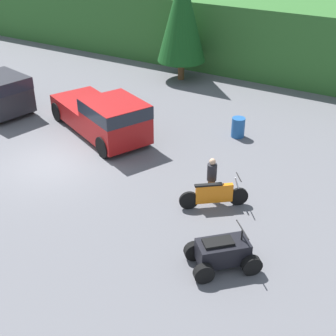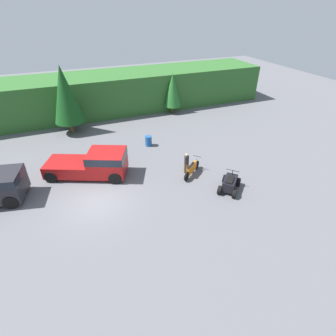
# 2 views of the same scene
# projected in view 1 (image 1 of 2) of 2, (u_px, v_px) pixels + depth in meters

# --- Properties ---
(ground_plane) EXTENTS (80.00, 80.00, 0.00)m
(ground_plane) POSITION_uv_depth(u_px,v_px,m) (53.00, 163.00, 18.59)
(ground_plane) COLOR #5B5B60
(hillside_backdrop) EXTENTS (44.00, 6.00, 4.02)m
(hillside_backdrop) POSITION_uv_depth(u_px,v_px,m) (225.00, 29.00, 29.51)
(hillside_backdrop) COLOR #2D6028
(hillside_backdrop) RESTS_ON ground_plane
(tree_left) EXTENTS (2.73, 2.73, 6.19)m
(tree_left) POSITION_uv_depth(u_px,v_px,m) (182.00, 15.00, 25.49)
(tree_left) COLOR brown
(tree_left) RESTS_ON ground_plane
(pickup_truck_red) EXTENTS (6.00, 4.23, 1.93)m
(pickup_truck_red) POSITION_uv_depth(u_px,v_px,m) (105.00, 115.00, 20.16)
(pickup_truck_red) COLOR maroon
(pickup_truck_red) RESTS_ON ground_plane
(dirt_bike) EXTENTS (1.92, 1.56, 1.12)m
(dirt_bike) POSITION_uv_depth(u_px,v_px,m) (214.00, 195.00, 15.71)
(dirt_bike) COLOR black
(dirt_bike) RESTS_ON ground_plane
(quad_atv) EXTENTS (2.23, 2.22, 1.22)m
(quad_atv) POSITION_uv_depth(u_px,v_px,m) (222.00, 253.00, 13.12)
(quad_atv) COLOR black
(quad_atv) RESTS_ON ground_plane
(rider_person) EXTENTS (0.47, 0.47, 1.62)m
(rider_person) POSITION_uv_depth(u_px,v_px,m) (212.00, 178.00, 15.89)
(rider_person) COLOR brown
(rider_person) RESTS_ON ground_plane
(steel_barrel) EXTENTS (0.58, 0.58, 0.88)m
(steel_barrel) POSITION_uv_depth(u_px,v_px,m) (238.00, 127.00, 20.45)
(steel_barrel) COLOR #1E5193
(steel_barrel) RESTS_ON ground_plane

